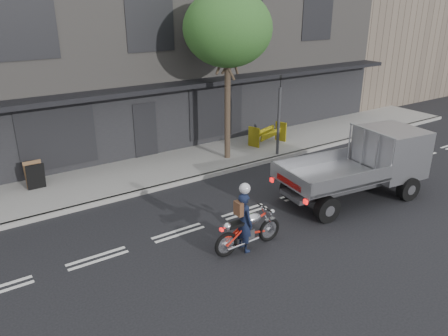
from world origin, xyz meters
TOP-DOWN VIEW (x-y plane):
  - ground at (0.00, 0.00)m, footprint 80.00×80.00m
  - sidewalk at (0.00, 4.70)m, footprint 32.00×3.20m
  - kerb at (0.00, 3.10)m, footprint 32.00×0.20m
  - building_main at (0.00, 11.30)m, footprint 26.00×10.00m
  - building_neighbour at (20.00, 11.30)m, footprint 14.00×10.00m
  - street_tree at (2.20, 4.20)m, footprint 3.40×3.40m
  - traffic_light_pole at (4.20, 3.35)m, footprint 0.12×0.12m
  - motorcycle at (-1.20, -1.78)m, footprint 2.14×0.62m
  - rider at (-1.35, -1.78)m, footprint 0.41×0.62m
  - flatbed_ute at (4.68, -1.36)m, footprint 5.31×2.68m
  - construction_barrier at (4.76, 4.45)m, footprint 1.81×1.19m
  - sandwich_board at (-5.14, 5.16)m, footprint 0.61×0.41m

SIDE VIEW (x-z plane):
  - ground at x=0.00m, z-range 0.00..0.00m
  - sidewalk at x=0.00m, z-range 0.00..0.15m
  - kerb at x=0.00m, z-range 0.00..0.15m
  - motorcycle at x=-1.20m, z-range 0.02..1.12m
  - construction_barrier at x=4.76m, z-range 0.15..1.09m
  - sandwich_board at x=-5.14m, z-range 0.15..1.10m
  - rider at x=-1.35m, z-range 0.00..1.67m
  - flatbed_ute at x=4.68m, z-range 0.17..2.53m
  - traffic_light_pole at x=4.20m, z-range -0.10..3.40m
  - building_main at x=0.00m, z-range 0.00..8.00m
  - building_neighbour at x=20.00m, z-range 0.00..10.00m
  - street_tree at x=2.20m, z-range 1.90..8.65m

